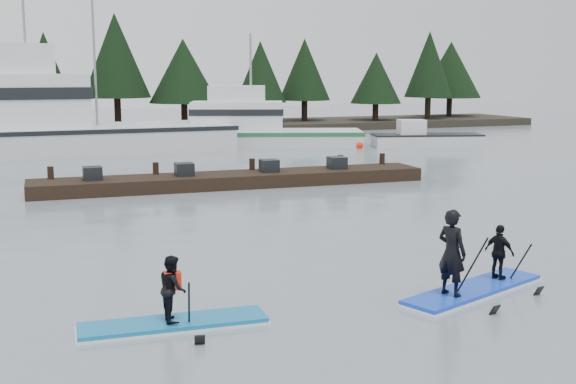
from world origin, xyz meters
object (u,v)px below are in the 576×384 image
object	(u,v)px
paddleboard_solo	(173,306)
paddleboard_duo	(471,267)
fishing_boat_medium	(255,137)
floating_dock	(234,180)
fishing_boat_large	(38,138)

from	to	relation	value
paddleboard_solo	paddleboard_duo	bearing A→B (deg)	0.98
fishing_boat_medium	paddleboard_solo	world-z (taller)	fishing_boat_medium
paddleboard_duo	fishing_boat_medium	bearing A→B (deg)	59.78
floating_dock	paddleboard_duo	xyz separation A→B (m)	(0.44, -15.55, 0.33)
fishing_boat_medium	floating_dock	size ratio (longest dim) A/B	0.81
floating_dock	paddleboard_duo	world-z (taller)	paddleboard_duo
fishing_boat_large	paddleboard_duo	distance (m)	31.79
fishing_boat_large	paddleboard_solo	distance (m)	30.68
fishing_boat_large	floating_dock	xyz separation A→B (m)	(6.92, -15.38, -0.61)
fishing_boat_medium	paddleboard_duo	bearing A→B (deg)	-80.80
fishing_boat_medium	paddleboard_duo	xyz separation A→B (m)	(-5.51, -30.72, 0.06)
floating_dock	paddleboard_duo	bearing A→B (deg)	-86.30
fishing_boat_large	fishing_boat_medium	distance (m)	12.87
fishing_boat_medium	paddleboard_solo	distance (m)	32.61
fishing_boat_large	paddleboard_solo	world-z (taller)	fishing_boat_large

